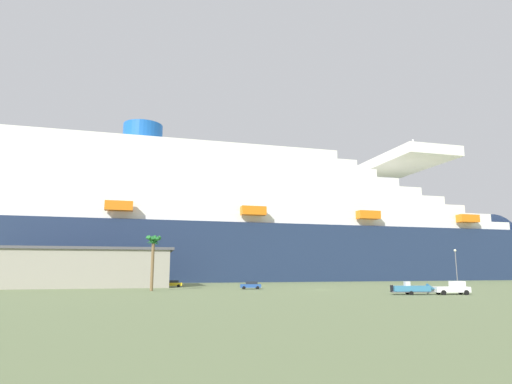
% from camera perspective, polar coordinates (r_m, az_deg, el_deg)
% --- Properties ---
extents(ground_plane, '(600.00, 600.00, 0.00)m').
position_cam_1_polar(ground_plane, '(119.49, 3.60, -12.09)').
color(ground_plane, '#66754C').
extents(cruise_ship, '(282.52, 55.05, 64.86)m').
position_cam_1_polar(cruise_ship, '(157.02, -2.81, -4.83)').
color(cruise_ship, '#1E2D4C').
rests_on(cruise_ship, ground_plane).
extents(terminal_building, '(47.67, 23.27, 8.99)m').
position_cam_1_polar(terminal_building, '(111.83, -23.32, -9.13)').
color(terminal_building, gray).
rests_on(terminal_building, ground_plane).
extents(pickup_truck, '(5.87, 3.06, 2.20)m').
position_cam_1_polar(pickup_truck, '(79.97, 24.54, -11.48)').
color(pickup_truck, white).
rests_on(pickup_truck, ground_plane).
extents(small_boat_on_trailer, '(8.24, 2.97, 2.15)m').
position_cam_1_polar(small_boat_on_trailer, '(77.49, 20.21, -11.90)').
color(small_boat_on_trailer, '#595960').
rests_on(small_boat_on_trailer, ground_plane).
extents(palm_tree, '(3.18, 3.21, 10.81)m').
position_cam_1_polar(palm_tree, '(87.94, -13.40, -6.91)').
color(palm_tree, brown).
rests_on(palm_tree, ground_plane).
extents(street_lamp, '(0.56, 0.56, 8.69)m').
position_cam_1_polar(street_lamp, '(111.31, 24.88, -8.46)').
color(street_lamp, slate).
rests_on(street_lamp, ground_plane).
extents(parked_car_blue_suv, '(4.51, 2.34, 1.58)m').
position_cam_1_polar(parked_car_blue_suv, '(92.69, -0.69, -12.18)').
color(parked_car_blue_suv, '#264C99').
rests_on(parked_car_blue_suv, ground_plane).
extents(parked_car_yellow_taxi, '(4.80, 2.19, 1.58)m').
position_cam_1_polar(parked_car_yellow_taxi, '(104.18, -10.99, -11.77)').
color(parked_car_yellow_taxi, yellow).
rests_on(parked_car_yellow_taxi, ground_plane).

